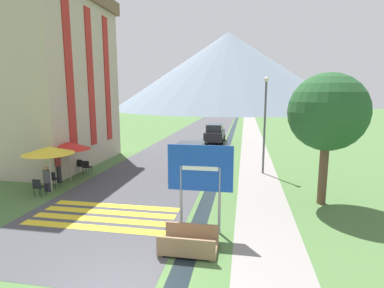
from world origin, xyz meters
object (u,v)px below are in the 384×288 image
object	(u,v)px
cafe_chair_near_left	(53,178)
streetlamp	(265,118)
parked_car_far	(215,133)
cafe_chair_far_left	(87,166)
cafe_chair_nearest	(38,186)
person_seated_far	(47,178)
road_sign	(200,175)
footbridge	(189,244)
parked_car_near	(190,158)
cafe_umbrella_front_yellow	(49,150)
person_standing_terrace	(58,164)
cafe_chair_far_right	(80,165)
cafe_umbrella_middle_red	(68,146)
hotel_building	(55,72)
tree_by_path	(328,112)

from	to	relation	value
cafe_chair_near_left	streetlamp	xyz separation A→B (m)	(10.56, 4.77, 2.80)
parked_car_far	cafe_chair_far_left	world-z (taller)	parked_car_far
cafe_chair_nearest	person_seated_far	distance (m)	0.76
cafe_chair_nearest	road_sign	bearing A→B (deg)	-26.05
footbridge	streetlamp	bearing A→B (deg)	74.35
parked_car_near	cafe_chair_near_left	world-z (taller)	parked_car_near
road_sign	parked_car_far	size ratio (longest dim) A/B	0.73
cafe_chair_far_left	parked_car_far	bearing A→B (deg)	50.40
footbridge	parked_car_far	world-z (taller)	parked_car_far
footbridge	cafe_chair_nearest	distance (m)	8.48
cafe_chair_nearest	person_seated_far	world-z (taller)	person_seated_far
cafe_chair_far_left	cafe_umbrella_front_yellow	bearing A→B (deg)	-107.17
parked_car_near	person_seated_far	size ratio (longest dim) A/B	3.12
footbridge	parked_car_near	bearing A→B (deg)	100.15
cafe_chair_nearest	person_standing_terrace	distance (m)	2.25
cafe_chair_far_right	streetlamp	world-z (taller)	streetlamp
person_seated_far	cafe_chair_near_left	bearing A→B (deg)	97.59
road_sign	cafe_umbrella_middle_red	world-z (taller)	road_sign
parked_car_near	cafe_umbrella_front_yellow	distance (m)	7.65
road_sign	parked_car_near	distance (m)	7.88
hotel_building	person_standing_terrace	world-z (taller)	hotel_building
cafe_chair_nearest	cafe_umbrella_front_yellow	world-z (taller)	cafe_umbrella_front_yellow
parked_car_near	cafe_chair_nearest	xyz separation A→B (m)	(-6.10, -5.40, -0.40)
tree_by_path	person_seated_far	bearing A→B (deg)	-177.07
footbridge	streetlamp	xyz separation A→B (m)	(2.69, 9.61, 3.08)
cafe_chair_far_right	cafe_chair_far_left	world-z (taller)	same
footbridge	cafe_chair_near_left	size ratio (longest dim) A/B	2.00
person_standing_terrace	tree_by_path	bearing A→B (deg)	-3.39
hotel_building	tree_by_path	bearing A→B (deg)	-17.18
parked_car_far	cafe_chair_nearest	size ratio (longest dim) A/B	4.88
cafe_chair_far_right	cafe_umbrella_middle_red	size ratio (longest dim) A/B	0.37
cafe_chair_near_left	person_standing_terrace	size ratio (longest dim) A/B	0.49
cafe_umbrella_front_yellow	person_standing_terrace	size ratio (longest dim) A/B	1.36
cafe_chair_nearest	cafe_umbrella_front_yellow	xyz separation A→B (m)	(0.08, 0.80, 1.52)
footbridge	cafe_chair_near_left	distance (m)	9.24
cafe_umbrella_front_yellow	person_seated_far	size ratio (longest dim) A/B	1.87
road_sign	streetlamp	bearing A→B (deg)	72.82
road_sign	parked_car_far	world-z (taller)	road_sign
road_sign	cafe_chair_near_left	bearing A→B (deg)	156.26
hotel_building	cafe_chair_near_left	bearing A→B (deg)	-60.68
streetlamp	person_seated_far	bearing A→B (deg)	-152.99
cafe_chair_near_left	cafe_umbrella_middle_red	size ratio (longest dim) A/B	0.37
footbridge	parked_car_near	size ratio (longest dim) A/B	0.43
cafe_chair_far_left	person_seated_far	bearing A→B (deg)	-110.22
footbridge	person_standing_terrace	distance (m)	9.94
hotel_building	parked_car_near	bearing A→B (deg)	-4.93
person_standing_terrace	cafe_chair_far_left	bearing A→B (deg)	69.97
footbridge	tree_by_path	bearing A→B (deg)	45.13
hotel_building	parked_car_near	world-z (taller)	hotel_building
cafe_chair_nearest	cafe_chair_far_right	bearing A→B (deg)	84.57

